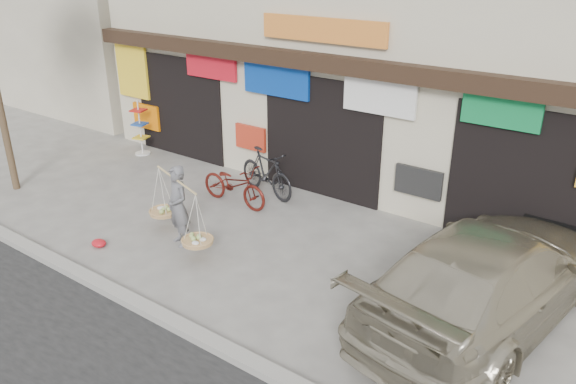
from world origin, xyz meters
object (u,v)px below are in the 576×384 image
Objects in this scene: bike_1 at (266,172)px; display_rack at (141,133)px; suv at (490,275)px; bike_2 at (234,184)px; street_vendor at (178,209)px.

display_rack reaches higher than bike_1.
bike_1 is 4.52m from display_rack.
display_rack is (-10.14, 1.94, -0.14)m from suv.
bike_2 is 5.95m from suv.
suv is at bearing -10.82° from display_rack.
street_vendor is 5.54m from display_rack.
bike_2 is 0.32× the size of suv.
bike_2 is at bearing 119.62° from street_vendor.
bike_1 is (-0.14, 2.84, -0.19)m from street_vendor.
street_vendor reaches higher than suv.
suv is at bearing 30.03° from street_vendor.
bike_1 is at bearing 111.65° from street_vendor.
street_vendor is at bearing -167.76° from bike_2.
street_vendor is at bearing -32.99° from display_rack.
bike_1 is 0.33× the size of suv.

